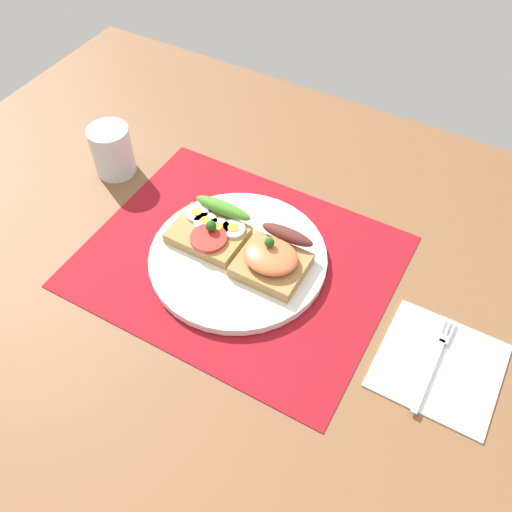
% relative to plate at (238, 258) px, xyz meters
% --- Properties ---
extents(ground_plane, '(1.20, 0.90, 0.03)m').
position_rel_plate_xyz_m(ground_plane, '(0.00, 0.00, -0.03)').
color(ground_plane, brown).
extents(placemat, '(0.44, 0.35, 0.00)m').
position_rel_plate_xyz_m(placemat, '(0.00, 0.00, -0.01)').
color(placemat, maroon).
rests_on(placemat, ground_plane).
extents(plate, '(0.26, 0.26, 0.01)m').
position_rel_plate_xyz_m(plate, '(0.00, 0.00, 0.00)').
color(plate, white).
rests_on(plate, placemat).
extents(sandwich_egg_tomato, '(0.11, 0.09, 0.04)m').
position_rel_plate_xyz_m(sandwich_egg_tomato, '(-0.05, 0.01, 0.02)').
color(sandwich_egg_tomato, '#AA8449').
rests_on(sandwich_egg_tomato, plate).
extents(sandwich_salmon, '(0.09, 0.10, 0.05)m').
position_rel_plate_xyz_m(sandwich_salmon, '(0.05, 0.01, 0.02)').
color(sandwich_salmon, '#AA814A').
rests_on(sandwich_salmon, plate).
extents(napkin, '(0.15, 0.15, 0.01)m').
position_rel_plate_xyz_m(napkin, '(0.31, -0.02, -0.01)').
color(napkin, white).
rests_on(napkin, ground_plane).
extents(fork, '(0.02, 0.15, 0.00)m').
position_rel_plate_xyz_m(fork, '(0.30, -0.02, -0.00)').
color(fork, '#B7B7BC').
rests_on(fork, napkin).
extents(drinking_glass, '(0.07, 0.07, 0.08)m').
position_rel_plate_xyz_m(drinking_glass, '(-0.28, 0.07, 0.03)').
color(drinking_glass, silver).
rests_on(drinking_glass, ground_plane).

